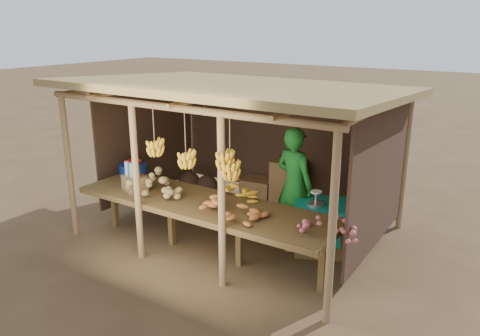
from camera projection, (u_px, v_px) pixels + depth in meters
The scene contains 13 objects.
ground at pixel (240, 231), 7.49m from camera, with size 60.00×60.00×0.00m, color brown.
stall_structure at pixel (243, 112), 6.95m from camera, with size 4.70×3.50×2.43m.
counter at pixel (203, 206), 6.51m from camera, with size 3.90×1.05×0.80m.
potato_heap at pixel (154, 182), 6.74m from camera, with size 0.98×0.59×0.37m, color #A48D54, non-canonical shape.
sweet_potato_heap at pixel (230, 202), 6.00m from camera, with size 0.88×0.53×0.35m, color #B6652E, non-canonical shape.
onion_heap at pixel (327, 223), 5.37m from camera, with size 0.76×0.46×0.35m, color #B3575D, non-canonical shape.
banana_pile at pixel (235, 188), 6.54m from camera, with size 0.59×0.35×0.35m, color yellow, non-canonical shape.
tomato_basin at pixel (133, 167), 7.73m from camera, with size 0.46×0.46×0.24m.
bottle_box at pixel (135, 179), 6.91m from camera, with size 0.43×0.39×0.45m.
vendor at pixel (294, 185), 6.94m from camera, with size 0.64×0.42×1.76m, color #197223.
tarp_crate at pixel (321, 226), 6.72m from camera, with size 1.01×0.95×0.96m.
carton_stack at pixel (278, 187), 8.32m from camera, with size 1.24×0.54×0.89m.
burlap_sacks at pixel (198, 186), 8.72m from camera, with size 0.88×0.46×0.62m.
Camera 1 is at (3.70, -5.78, 3.16)m, focal length 35.00 mm.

